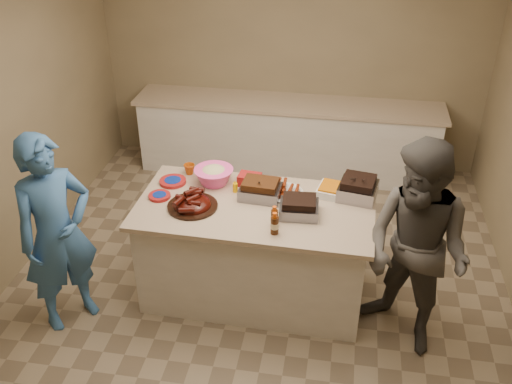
% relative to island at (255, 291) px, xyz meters
% --- Properties ---
extents(room, '(4.50, 5.00, 2.70)m').
position_rel_island_xyz_m(room, '(0.00, 0.09, 0.00)').
color(room, '#8A7858').
rests_on(room, ground).
extents(back_counter, '(3.60, 0.64, 0.90)m').
position_rel_island_xyz_m(back_counter, '(0.00, 2.29, 0.45)').
color(back_counter, silver).
rests_on(back_counter, ground).
extents(island, '(1.97, 1.07, 0.92)m').
position_rel_island_xyz_m(island, '(0.00, 0.00, 0.00)').
color(island, silver).
rests_on(island, ground).
extents(rib_platter, '(0.49, 0.49, 0.17)m').
position_rel_island_xyz_m(rib_platter, '(-0.50, -0.11, 0.92)').
color(rib_platter, '#400C06').
rests_on(rib_platter, island).
extents(pulled_pork_tray, '(0.35, 0.28, 0.10)m').
position_rel_island_xyz_m(pulled_pork_tray, '(0.02, 0.14, 0.92)').
color(pulled_pork_tray, '#47230F').
rests_on(pulled_pork_tray, island).
extents(brisket_tray, '(0.32, 0.27, 0.09)m').
position_rel_island_xyz_m(brisket_tray, '(0.37, -0.07, 0.92)').
color(brisket_tray, black).
rests_on(brisket_tray, island).
extents(roasting_pan, '(0.35, 0.35, 0.12)m').
position_rel_island_xyz_m(roasting_pan, '(0.83, 0.27, 0.92)').
color(roasting_pan, gray).
rests_on(roasting_pan, island).
extents(coleslaw_bowl, '(0.35, 0.35, 0.23)m').
position_rel_island_xyz_m(coleslaw_bowl, '(-0.41, 0.30, 0.92)').
color(coleslaw_bowl, '#FF4EA7').
rests_on(coleslaw_bowl, island).
extents(sausage_plate, '(0.33, 0.33, 0.06)m').
position_rel_island_xyz_m(sausage_plate, '(0.21, 0.23, 0.92)').
color(sausage_plate, silver).
rests_on(sausage_plate, island).
extents(mac_cheese_dish, '(0.37, 0.30, 0.09)m').
position_rel_island_xyz_m(mac_cheese_dish, '(0.66, 0.28, 0.92)').
color(mac_cheese_dish, orange).
rests_on(mac_cheese_dish, island).
extents(bbq_bottle_a, '(0.06, 0.06, 0.17)m').
position_rel_island_xyz_m(bbq_bottle_a, '(0.19, -0.25, 0.92)').
color(bbq_bottle_a, '#391B09').
rests_on(bbq_bottle_a, island).
extents(bbq_bottle_b, '(0.06, 0.06, 0.18)m').
position_rel_island_xyz_m(bbq_bottle_b, '(0.21, -0.36, 0.92)').
color(bbq_bottle_b, '#391B09').
rests_on(bbq_bottle_b, island).
extents(mustard_bottle, '(0.04, 0.04, 0.11)m').
position_rel_island_xyz_m(mustard_bottle, '(-0.20, 0.18, 0.92)').
color(mustard_bottle, '#FAB502').
rests_on(mustard_bottle, island).
extents(sauce_bowl, '(0.14, 0.05, 0.13)m').
position_rel_island_xyz_m(sauce_bowl, '(0.04, 0.21, 0.92)').
color(sauce_bowl, silver).
rests_on(sauce_bowl, island).
extents(plate_stack_large, '(0.24, 0.24, 0.03)m').
position_rel_island_xyz_m(plate_stack_large, '(-0.77, 0.24, 0.92)').
color(plate_stack_large, maroon).
rests_on(plate_stack_large, island).
extents(plate_stack_small, '(0.19, 0.19, 0.03)m').
position_rel_island_xyz_m(plate_stack_small, '(-0.81, -0.01, 0.92)').
color(plate_stack_small, maroon).
rests_on(plate_stack_small, island).
extents(plastic_cup, '(0.10, 0.10, 0.10)m').
position_rel_island_xyz_m(plastic_cup, '(-0.67, 0.42, 0.92)').
color(plastic_cup, '#AD4C0C').
rests_on(plastic_cup, island).
extents(basket_stack, '(0.20, 0.16, 0.10)m').
position_rel_island_xyz_m(basket_stack, '(-0.10, 0.33, 0.92)').
color(basket_stack, maroon).
rests_on(basket_stack, island).
extents(guest_blue, '(1.71, 1.56, 0.41)m').
position_rel_island_xyz_m(guest_blue, '(-1.48, -0.55, 0.00)').
color(guest_blue, '#3768A5').
rests_on(guest_blue, ground).
extents(guest_gray, '(1.79, 1.90, 0.67)m').
position_rel_island_xyz_m(guest_gray, '(1.27, -0.35, 0.00)').
color(guest_gray, '#504C48').
rests_on(guest_gray, ground).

